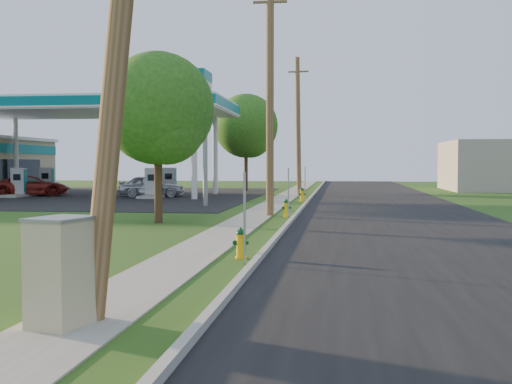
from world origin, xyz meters
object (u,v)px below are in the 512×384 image
(fuel_pump_se, at_px, (169,184))
(utility_cabinet, at_px, (62,272))
(fuel_pump_ne, at_px, (153,187))
(fuel_pump_nw, at_px, (19,186))
(tree_lot, at_px, (247,128))
(car_red, at_px, (32,186))
(hydrant_mid, at_px, (287,208))
(utility_pole_mid, at_px, (270,96))
(car_silver, at_px, (152,186))
(hydrant_near, at_px, (241,243))
(price_pylon, at_px, (205,99))
(hydrant_far, at_px, (302,194))
(fuel_pump_sw, at_px, (47,184))
(utility_pole_far, at_px, (298,126))
(tree_verge, at_px, (160,113))

(fuel_pump_se, height_order, utility_cabinet, fuel_pump_se)
(fuel_pump_ne, bearing_deg, fuel_pump_nw, 180.00)
(tree_lot, distance_m, car_red, 17.04)
(car_red, bearing_deg, hydrant_mid, -150.77)
(utility_pole_mid, height_order, car_silver, utility_pole_mid)
(hydrant_near, bearing_deg, price_pylon, 104.57)
(utility_pole_mid, xyz_separation_m, fuel_pump_se, (-8.90, 17.00, -4.23))
(utility_pole_mid, xyz_separation_m, hydrant_far, (0.72, 10.65, -4.56))
(fuel_pump_sw, bearing_deg, utility_pole_far, 3.20)
(utility_pole_mid, height_order, hydrant_mid, utility_pole_mid)
(price_pylon, relative_size, hydrant_far, 8.48)
(utility_pole_mid, height_order, utility_pole_far, utility_pole_mid)
(fuel_pump_se, height_order, car_red, fuel_pump_se)
(fuel_pump_ne, height_order, price_pylon, price_pylon)
(fuel_pump_ne, distance_m, tree_verge, 17.79)
(hydrant_mid, xyz_separation_m, utility_cabinet, (-1.49, -18.02, 0.38))
(tree_lot, bearing_deg, car_silver, -115.89)
(fuel_pump_ne, distance_m, hydrant_near, 26.72)
(tree_lot, xyz_separation_m, hydrant_far, (5.18, -13.47, -4.58))
(fuel_pump_ne, height_order, hydrant_near, fuel_pump_ne)
(fuel_pump_nw, distance_m, car_red, 1.16)
(fuel_pump_ne, relative_size, hydrant_near, 4.45)
(utility_pole_mid, height_order, fuel_pump_se, utility_pole_mid)
(fuel_pump_se, height_order, price_pylon, price_pylon)
(tree_lot, relative_size, car_red, 1.57)
(fuel_pump_se, distance_m, car_silver, 2.90)
(hydrant_near, xyz_separation_m, car_silver, (-9.95, 26.09, 0.36))
(tree_verge, relative_size, car_silver, 1.49)
(price_pylon, relative_size, hydrant_near, 9.53)
(utility_cabinet, relative_size, car_red, 0.30)
(hydrant_far, relative_size, car_red, 0.16)
(utility_cabinet, relative_size, car_silver, 0.35)
(price_pylon, bearing_deg, utility_pole_far, 72.67)
(tree_lot, bearing_deg, price_pylon, -88.26)
(fuel_pump_ne, relative_size, car_silver, 0.76)
(utility_pole_mid, distance_m, utility_pole_far, 18.00)
(utility_pole_mid, relative_size, fuel_pump_nw, 3.06)
(utility_pole_far, relative_size, hydrant_far, 11.77)
(utility_cabinet, bearing_deg, fuel_pump_ne, 104.53)
(utility_pole_mid, bearing_deg, fuel_pump_sw, 136.48)
(fuel_pump_se, relative_size, hydrant_far, 3.96)
(tree_verge, bearing_deg, hydrant_near, -62.77)
(hydrant_mid, bearing_deg, tree_verge, -142.80)
(utility_pole_mid, height_order, tree_verge, utility_pole_mid)
(fuel_pump_sw, height_order, tree_verge, tree_verge)
(utility_pole_far, distance_m, car_silver, 10.88)
(fuel_pump_ne, xyz_separation_m, tree_verge, (5.27, -16.67, 3.31))
(fuel_pump_se, xyz_separation_m, tree_lot, (4.43, 7.12, 4.26))
(utility_cabinet, bearing_deg, price_pylon, 97.47)
(price_pylon, xyz_separation_m, hydrant_mid, (4.62, -5.86, -5.07))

